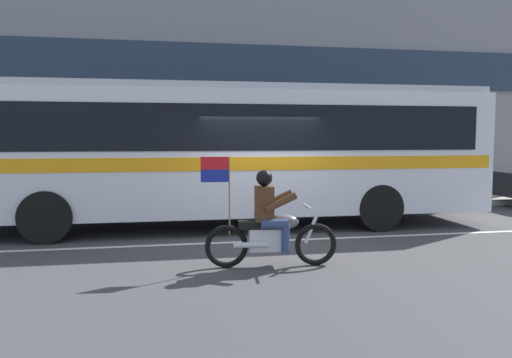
% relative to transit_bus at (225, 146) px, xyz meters
% --- Properties ---
extents(ground_plane, '(60.00, 60.00, 0.00)m').
position_rel_transit_bus_xyz_m(ground_plane, '(0.59, -1.19, -1.88)').
color(ground_plane, '#3D3D3F').
extents(sidewalk_curb, '(28.00, 3.80, 0.15)m').
position_rel_transit_bus_xyz_m(sidewalk_curb, '(0.59, 3.91, -1.81)').
color(sidewalk_curb, '#A39E93').
rests_on(sidewalk_curb, ground_plane).
extents(lane_center_stripe, '(26.60, 0.14, 0.01)m').
position_rel_transit_bus_xyz_m(lane_center_stripe, '(0.59, -1.79, -1.88)').
color(lane_center_stripe, silver).
rests_on(lane_center_stripe, ground_plane).
extents(office_building_facade, '(28.00, 0.89, 12.99)m').
position_rel_transit_bus_xyz_m(office_building_facade, '(0.59, 6.20, 4.62)').
color(office_building_facade, gray).
rests_on(office_building_facade, ground_plane).
extents(transit_bus, '(11.97, 2.71, 3.22)m').
position_rel_transit_bus_xyz_m(transit_bus, '(0.00, 0.00, 0.00)').
color(transit_bus, silver).
rests_on(transit_bus, ground_plane).
extents(motorcycle_with_rider, '(2.19, 0.64, 1.78)m').
position_rel_transit_bus_xyz_m(motorcycle_with_rider, '(0.23, -3.74, -1.22)').
color(motorcycle_with_rider, black).
rests_on(motorcycle_with_rider, ground_plane).
extents(fire_hydrant, '(0.22, 0.30, 0.75)m').
position_rel_transit_bus_xyz_m(fire_hydrant, '(-1.73, 3.08, -1.37)').
color(fire_hydrant, '#4C8C3F').
rests_on(fire_hydrant, sidewalk_curb).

